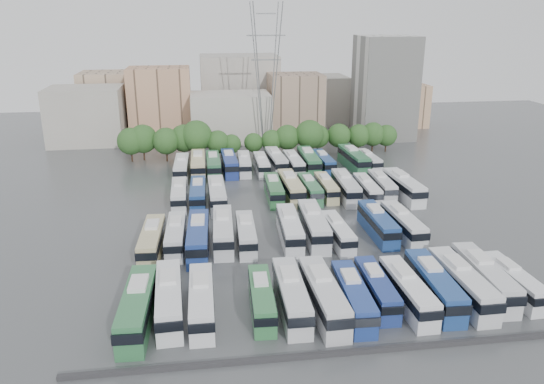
{
  "coord_description": "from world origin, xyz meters",
  "views": [
    {
      "loc": [
        -14.3,
        -75.23,
        31.59
      ],
      "look_at": [
        -2.56,
        7.98,
        3.0
      ],
      "focal_mm": 35.0,
      "sensor_mm": 36.0,
      "label": 1
    }
  ],
  "objects": [
    {
      "name": "bus_r3_s1",
      "position": [
        -18.03,
        28.83,
        1.91
      ],
      "size": [
        3.04,
        12.49,
        3.9
      ],
      "rotation": [
        0.0,
        0.0,
        -0.03
      ],
      "color": "silver",
      "rests_on": "ground"
    },
    {
      "name": "bus_r2_s9",
      "position": [
        8.05,
        13.14,
        1.69
      ],
      "size": [
        2.48,
        11.0,
        3.45
      ],
      "rotation": [
        0.0,
        0.0,
        -0.01
      ],
      "color": "#C5BC87",
      "rests_on": "ground"
    },
    {
      "name": "apartment_tower",
      "position": [
        34.0,
        58.0,
        13.0
      ],
      "size": [
        14.0,
        14.0,
        26.0
      ],
      "primitive_type": "cube",
      "color": "silver",
      "rests_on": "ground"
    },
    {
      "name": "bus_r2_s8",
      "position": [
        4.9,
        12.61,
        1.73
      ],
      "size": [
        2.71,
        11.31,
        3.53
      ],
      "rotation": [
        0.0,
        0.0,
        0.02
      ],
      "color": "#2F6E44",
      "rests_on": "ground"
    },
    {
      "name": "bus_r1_s8",
      "position": [
        4.82,
        -7.2,
        1.69
      ],
      "size": [
        2.72,
        11.05,
        3.45
      ],
      "rotation": [
        0.0,
        0.0,
        0.03
      ],
      "color": "silver",
      "rests_on": "ground"
    },
    {
      "name": "bus_r3_s7",
      "position": [
        1.59,
        31.16,
        1.97
      ],
      "size": [
        3.4,
        12.9,
        4.01
      ],
      "rotation": [
        0.0,
        0.0,
        0.05
      ],
      "color": "silver",
      "rests_on": "ground"
    },
    {
      "name": "bus_r1_s11",
      "position": [
        15.03,
        -6.0,
        1.9
      ],
      "size": [
        2.99,
        12.42,
        3.88
      ],
      "rotation": [
        0.0,
        0.0,
        0.02
      ],
      "color": "silver",
      "rests_on": "ground"
    },
    {
      "name": "bus_r3_s10",
      "position": [
        11.41,
        29.59,
        1.76
      ],
      "size": [
        2.82,
        11.51,
        3.59
      ],
      "rotation": [
        0.0,
        0.0,
        0.03
      ],
      "color": "navy",
      "rests_on": "ground"
    },
    {
      "name": "bus_r1_s7",
      "position": [
        1.77,
        -4.97,
        2.08
      ],
      "size": [
        3.48,
        13.58,
        4.23
      ],
      "rotation": [
        0.0,
        0.0,
        -0.04
      ],
      "color": "silver",
      "rests_on": "ground"
    },
    {
      "name": "bus_r0_s13",
      "position": [
        21.45,
        -24.37,
        1.7
      ],
      "size": [
        2.68,
        11.12,
        3.47
      ],
      "rotation": [
        0.0,
        0.0,
        0.02
      ],
      "color": "silver",
      "rests_on": "ground"
    },
    {
      "name": "bus_r1_s1",
      "position": [
        -18.14,
        -5.45,
        1.81
      ],
      "size": [
        2.87,
        11.82,
        3.69
      ],
      "rotation": [
        0.0,
        0.0,
        -0.03
      ],
      "color": "silver",
      "rests_on": "ground"
    },
    {
      "name": "bus_r0_s6",
      "position": [
        -1.51,
        -25.03,
        2.05
      ],
      "size": [
        3.23,
        13.4,
        4.18
      ],
      "rotation": [
        0.0,
        0.0,
        0.02
      ],
      "color": "silver",
      "rests_on": "ground"
    },
    {
      "name": "bus_r2_s3",
      "position": [
        -11.65,
        11.18,
        1.96
      ],
      "size": [
        2.87,
        12.75,
        3.99
      ],
      "rotation": [
        0.0,
        0.0,
        0.01
      ],
      "color": "silver",
      "rests_on": "ground"
    },
    {
      "name": "bus_r0_s12",
      "position": [
        18.27,
        -23.45,
        2.01
      ],
      "size": [
        3.44,
        13.17,
        4.1
      ],
      "rotation": [
        0.0,
        0.0,
        -0.05
      ],
      "color": "silver",
      "rests_on": "ground"
    },
    {
      "name": "bus_r0_s8",
      "position": [
        5.0,
        -23.73,
        1.74
      ],
      "size": [
        2.77,
        11.33,
        3.54
      ],
      "rotation": [
        0.0,
        0.0,
        -0.03
      ],
      "color": "navy",
      "rests_on": "ground"
    },
    {
      "name": "bus_r0_s9",
      "position": [
        8.2,
        -25.06,
        1.88
      ],
      "size": [
        2.82,
        12.23,
        3.83
      ],
      "rotation": [
        0.0,
        0.0,
        0.01
      ],
      "color": "silver",
      "rests_on": "ground"
    },
    {
      "name": "bus_r0_s5",
      "position": [
        -4.96,
        -24.28,
        1.97
      ],
      "size": [
        2.99,
        12.81,
        4.0
      ],
      "rotation": [
        0.0,
        0.0,
        -0.02
      ],
      "color": "silver",
      "rests_on": "ground"
    },
    {
      "name": "bus_r1_s6",
      "position": [
        -1.86,
        -5.47,
        1.95
      ],
      "size": [
        3.36,
        12.78,
        3.97
      ],
      "rotation": [
        0.0,
        0.0,
        -0.05
      ],
      "color": "silver",
      "rests_on": "ground"
    },
    {
      "name": "bus_r3_s12",
      "position": [
        18.06,
        30.04,
        2.08
      ],
      "size": [
        3.61,
        13.63,
        4.24
      ],
      "rotation": [
        0.0,
        0.0,
        0.05
      ],
      "color": "#2F6E45",
      "rests_on": "ground"
    },
    {
      "name": "bus_r2_s6",
      "position": [
        -1.58,
        12.78,
        1.83
      ],
      "size": [
        2.95,
        11.94,
        3.73
      ],
      "rotation": [
        0.0,
        0.0,
        -0.03
      ],
      "color": "#2D6B3A",
      "rests_on": "ground"
    },
    {
      "name": "parapet",
      "position": [
        0.0,
        -33.0,
        0.25
      ],
      "size": [
        56.0,
        0.5,
        0.5
      ],
      "primitive_type": "cube",
      "color": "#2D2D30",
      "rests_on": "ground"
    },
    {
      "name": "bus_r3_s2",
      "position": [
        -14.68,
        30.38,
        2.04
      ],
      "size": [
        3.03,
        13.24,
        4.15
      ],
      "rotation": [
        0.0,
        0.0,
        -0.01
      ],
      "color": "beige",
      "rests_on": "ground"
    },
    {
      "name": "bus_r2_s7",
      "position": [
        1.59,
        13.25,
        1.98
      ],
      "size": [
        3.09,
        12.93,
        4.04
      ],
      "rotation": [
        0.0,
        0.0,
        0.02
      ],
      "color": "#C4BA87",
      "rests_on": "ground"
    },
    {
      "name": "bus_r3_s9",
      "position": [
        8.35,
        29.89,
        2.05
      ],
      "size": [
        3.12,
        13.36,
        4.18
      ],
      "rotation": [
        0.0,
        0.0,
        -0.02
      ],
      "color": "#2F6D44",
      "rests_on": "ground"
    },
    {
      "name": "city_buildings",
      "position": [
        -7.46,
        71.86,
        7.87
      ],
      "size": [
        102.0,
        35.0,
        20.0
      ],
      "color": "#9E998E",
      "rests_on": "ground"
    },
    {
      "name": "bus_r0_s7",
      "position": [
        1.77,
        -25.32,
        1.86
      ],
      "size": [
        3.12,
        12.16,
        3.78
      ],
      "rotation": [
        0.0,
        0.0,
        -0.04
      ],
      "color": "navy",
      "rests_on": "ground"
    },
    {
      "name": "bus_r0_s0",
      "position": [
        -21.53,
        -24.65,
        2.06
      ],
      "size": [
        3.46,
        13.49,
        4.2
      ],
      "rotation": [
        0.0,
        0.0,
        -0.04
      ],
      "color": "#307042",
      "rests_on": "ground"
    },
    {
      "name": "electricity_pylon",
      "position": [
        2.0,
        50.0,
        18.66
      ],
      "size": [
        9.0,
        6.91,
        33.83
      ],
      "color": "slate",
      "rests_on": "ground"
    },
    {
      "name": "bus_r3_s4",
      "position": [
        -8.28,
        30.73,
        1.96
      ],
      "size": [
        3.04,
        12.76,
        3.99
      ],
      "rotation": [
        0.0,
        0.0,
        0.02
      ],
      "color": "navy",
      "rests_on": "ground"
    },
    {
      "name": "bus_r0_s4",
      "position": [
        -8.25,
        -24.09,
        1.72
      ],
      "size": [
        2.9,
        11.25,
        3.5
      ],
      "rotation": [
        0.0,
        0.0,
        -0.04
      ],
      "color": "#317341",
      "rests_on": "ground"
    },
    {
      "name": "bus_r2_s13",
      "position": [
        21.6,
        10.56,
        2.06
      ],
      "size": [
        3.44,
        13.46,
        4.19
      ],
      "rotation": [
        0.0,
        0.0,
        0.04
      ],
      "color": "silver",
      "rests_on": "ground"
    },
    {
      "name": "bus_r1_s0",
      "position": [
        -21.33,
        -6.99,
        1.91
      ],
      "size": [
        3.23,
        12.52,
        3.9
      ],
      "rotation": [
        0.0,
        0.0,
        -0.04
      ],
      "color": "tan",
      "rests_on": "ground"
    },
    {
      "name": "bus_r0_s11",
      "position": [
        14.95,
        -24.5,
        2.03
      ],
      "size": [
        2.96,
        13.21,
        4.14
      ],
      "rotation": [
        0.0,
        0.0,
        0.01
      ],
      "color": "silver",
      "rests_on": "ground"
    },
    {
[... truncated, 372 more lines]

